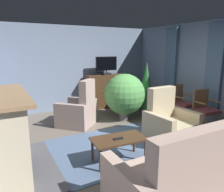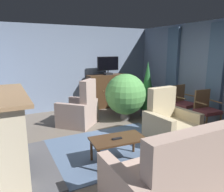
{
  "view_description": "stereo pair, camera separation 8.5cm",
  "coord_description": "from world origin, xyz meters",
  "px_view_note": "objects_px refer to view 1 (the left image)",
  "views": [
    {
      "loc": [
        -2.3,
        -3.6,
        1.9
      ],
      "look_at": [
        -0.23,
        0.19,
        0.95
      ],
      "focal_mm": 34.5,
      "sensor_mm": 36.0,
      "label": 1
    },
    {
      "loc": [
        -2.22,
        -3.64,
        1.9
      ],
      "look_at": [
        -0.23,
        0.19,
        0.95
      ],
      "focal_mm": 34.5,
      "sensor_mm": 36.0,
      "label": 2
    }
  ],
  "objects_px": {
    "potted_plant_small_fern_corner": "(146,87)",
    "fireplace": "(7,137)",
    "side_chair_beside_plant": "(181,101)",
    "coffee_table": "(119,141)",
    "tv_cabinet": "(106,91)",
    "sofa_floral": "(176,178)",
    "television": "(106,65)",
    "potted_plant_tall_palm_by_window": "(124,94)",
    "side_chair_nearest_door": "(205,108)",
    "armchair_beside_cabinet": "(169,125)",
    "tv_remote": "(118,139)",
    "armchair_in_far_corner": "(79,112)"
  },
  "relations": [
    {
      "from": "tv_cabinet",
      "to": "armchair_beside_cabinet",
      "type": "height_order",
      "value": "armchair_beside_cabinet"
    },
    {
      "from": "coffee_table",
      "to": "sofa_floral",
      "type": "distance_m",
      "value": 1.22
    },
    {
      "from": "fireplace",
      "to": "armchair_in_far_corner",
      "type": "relative_size",
      "value": 1.53
    },
    {
      "from": "armchair_beside_cabinet",
      "to": "side_chair_nearest_door",
      "type": "relative_size",
      "value": 1.17
    },
    {
      "from": "armchair_beside_cabinet",
      "to": "side_chair_beside_plant",
      "type": "bearing_deg",
      "value": 35.14
    },
    {
      "from": "armchair_beside_cabinet",
      "to": "sofa_floral",
      "type": "bearing_deg",
      "value": -130.99
    },
    {
      "from": "side_chair_nearest_door",
      "to": "armchair_beside_cabinet",
      "type": "bearing_deg",
      "value": -173.57
    },
    {
      "from": "tv_remote",
      "to": "side_chair_nearest_door",
      "type": "distance_m",
      "value": 2.69
    },
    {
      "from": "coffee_table",
      "to": "side_chair_beside_plant",
      "type": "bearing_deg",
      "value": 23.33
    },
    {
      "from": "tv_cabinet",
      "to": "sofa_floral",
      "type": "distance_m",
      "value": 4.73
    },
    {
      "from": "coffee_table",
      "to": "side_chair_nearest_door",
      "type": "height_order",
      "value": "side_chair_nearest_door"
    },
    {
      "from": "television",
      "to": "sofa_floral",
      "type": "distance_m",
      "value": 4.79
    },
    {
      "from": "fireplace",
      "to": "side_chair_beside_plant",
      "type": "height_order",
      "value": "fireplace"
    },
    {
      "from": "armchair_in_far_corner",
      "to": "television",
      "type": "bearing_deg",
      "value": 40.69
    },
    {
      "from": "television",
      "to": "sofa_floral",
      "type": "xyz_separation_m",
      "value": [
        -1.34,
        -4.48,
        -1.04
      ]
    },
    {
      "from": "tv_cabinet",
      "to": "side_chair_nearest_door",
      "type": "height_order",
      "value": "tv_cabinet"
    },
    {
      "from": "fireplace",
      "to": "potted_plant_small_fern_corner",
      "type": "height_order",
      "value": "potted_plant_small_fern_corner"
    },
    {
      "from": "armchair_beside_cabinet",
      "to": "side_chair_nearest_door",
      "type": "xyz_separation_m",
      "value": [
        1.24,
        0.14,
        0.17
      ]
    },
    {
      "from": "fireplace",
      "to": "tv_remote",
      "type": "relative_size",
      "value": 10.51
    },
    {
      "from": "side_chair_beside_plant",
      "to": "potted_plant_tall_palm_by_window",
      "type": "relative_size",
      "value": 0.76
    },
    {
      "from": "tv_cabinet",
      "to": "tv_remote",
      "type": "distance_m",
      "value": 3.65
    },
    {
      "from": "television",
      "to": "armchair_in_far_corner",
      "type": "xyz_separation_m",
      "value": [
        -1.41,
        -1.22,
        -1.03
      ]
    },
    {
      "from": "tv_remote",
      "to": "armchair_in_far_corner",
      "type": "distance_m",
      "value": 2.08
    },
    {
      "from": "sofa_floral",
      "to": "side_chair_nearest_door",
      "type": "distance_m",
      "value": 3.0
    },
    {
      "from": "side_chair_nearest_door",
      "to": "potted_plant_tall_palm_by_window",
      "type": "distance_m",
      "value": 2.01
    },
    {
      "from": "potted_plant_small_fern_corner",
      "to": "potted_plant_tall_palm_by_window",
      "type": "bearing_deg",
      "value": 179.7
    },
    {
      "from": "television",
      "to": "coffee_table",
      "type": "distance_m",
      "value": 3.71
    },
    {
      "from": "tv_cabinet",
      "to": "television",
      "type": "relative_size",
      "value": 1.83
    },
    {
      "from": "fireplace",
      "to": "side_chair_beside_plant",
      "type": "relative_size",
      "value": 1.89
    },
    {
      "from": "fireplace",
      "to": "coffee_table",
      "type": "bearing_deg",
      "value": -16.2
    },
    {
      "from": "television",
      "to": "armchair_beside_cabinet",
      "type": "height_order",
      "value": "television"
    },
    {
      "from": "sofa_floral",
      "to": "potted_plant_tall_palm_by_window",
      "type": "height_order",
      "value": "potted_plant_tall_palm_by_window"
    },
    {
      "from": "tv_cabinet",
      "to": "sofa_floral",
      "type": "bearing_deg",
      "value": -106.51
    },
    {
      "from": "coffee_table",
      "to": "side_chair_nearest_door",
      "type": "relative_size",
      "value": 1.02
    },
    {
      "from": "tv_cabinet",
      "to": "potted_plant_small_fern_corner",
      "type": "distance_m",
      "value": 1.57
    },
    {
      "from": "television",
      "to": "potted_plant_tall_palm_by_window",
      "type": "xyz_separation_m",
      "value": [
        -0.16,
        -1.38,
        -0.69
      ]
    },
    {
      "from": "coffee_table",
      "to": "potted_plant_tall_palm_by_window",
      "type": "xyz_separation_m",
      "value": [
        1.28,
        1.89,
        0.33
      ]
    },
    {
      "from": "coffee_table",
      "to": "armchair_beside_cabinet",
      "type": "bearing_deg",
      "value": 10.72
    },
    {
      "from": "tv_cabinet",
      "to": "coffee_table",
      "type": "distance_m",
      "value": 3.62
    },
    {
      "from": "coffee_table",
      "to": "potted_plant_small_fern_corner",
      "type": "bearing_deg",
      "value": 43.46
    },
    {
      "from": "television",
      "to": "armchair_in_far_corner",
      "type": "distance_m",
      "value": 2.13
    },
    {
      "from": "potted_plant_small_fern_corner",
      "to": "fireplace",
      "type": "bearing_deg",
      "value": -158.96
    },
    {
      "from": "tv_cabinet",
      "to": "potted_plant_small_fern_corner",
      "type": "height_order",
      "value": "potted_plant_small_fern_corner"
    },
    {
      "from": "fireplace",
      "to": "potted_plant_small_fern_corner",
      "type": "relative_size",
      "value": 1.15
    },
    {
      "from": "armchair_in_far_corner",
      "to": "side_chair_nearest_door",
      "type": "xyz_separation_m",
      "value": [
        2.6,
        -1.64,
        0.15
      ]
    },
    {
      "from": "television",
      "to": "sofa_floral",
      "type": "height_order",
      "value": "television"
    },
    {
      "from": "tv_cabinet",
      "to": "coffee_table",
      "type": "bearing_deg",
      "value": -113.47
    },
    {
      "from": "fireplace",
      "to": "tv_cabinet",
      "type": "height_order",
      "value": "fireplace"
    },
    {
      "from": "tv_remote",
      "to": "potted_plant_tall_palm_by_window",
      "type": "xyz_separation_m",
      "value": [
        1.31,
        1.92,
        0.26
      ]
    },
    {
      "from": "tv_cabinet",
      "to": "armchair_beside_cabinet",
      "type": "relative_size",
      "value": 1.22
    }
  ]
}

